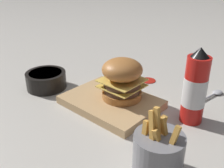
# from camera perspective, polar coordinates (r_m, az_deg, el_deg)

# --- Properties ---
(ground_plane) EXTENTS (6.00, 6.00, 0.00)m
(ground_plane) POSITION_cam_1_polar(r_m,az_deg,el_deg) (0.79, -1.32, -5.32)
(ground_plane) COLOR #B7B2A8
(serving_board) EXTENTS (0.27, 0.20, 0.02)m
(serving_board) POSITION_cam_1_polar(r_m,az_deg,el_deg) (0.80, -0.00, -4.03)
(serving_board) COLOR tan
(serving_board) RESTS_ON ground_plane
(burger) EXTENTS (0.12, 0.12, 0.12)m
(burger) POSITION_cam_1_polar(r_m,az_deg,el_deg) (0.77, 2.21, 1.21)
(burger) COLOR #AD6B33
(burger) RESTS_ON serving_board
(ketchup_bottle) EXTENTS (0.06, 0.06, 0.21)m
(ketchup_bottle) POSITION_cam_1_polar(r_m,az_deg,el_deg) (0.72, 17.59, -1.02)
(ketchup_bottle) COLOR red
(ketchup_bottle) RESTS_ON ground_plane
(fries_basket) EXTENTS (0.10, 0.10, 0.16)m
(fries_basket) POSITION_cam_1_polar(r_m,az_deg,el_deg) (0.56, 9.98, -14.65)
(fries_basket) COLOR slate
(fries_basket) RESTS_ON ground_plane
(side_bowl) EXTENTS (0.14, 0.14, 0.06)m
(side_bowl) POSITION_cam_1_polar(r_m,az_deg,el_deg) (0.93, -14.14, 0.95)
(side_bowl) COLOR black
(side_bowl) RESTS_ON ground_plane
(spoon) EXTENTS (0.05, 0.18, 0.01)m
(spoon) POSITION_cam_1_polar(r_m,az_deg,el_deg) (0.91, 20.99, -2.27)
(spoon) COLOR #B2B2B7
(spoon) RESTS_ON ground_plane
(ketchup_puddle) EXTENTS (0.05, 0.05, 0.00)m
(ketchup_puddle) POSITION_cam_1_polar(r_m,az_deg,el_deg) (0.97, 7.92, 0.82)
(ketchup_puddle) COLOR #B21E14
(ketchup_puddle) RESTS_ON ground_plane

